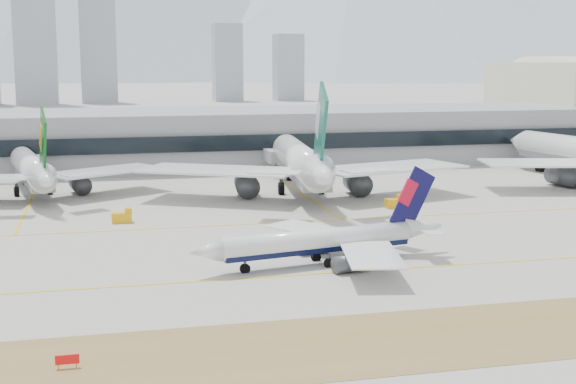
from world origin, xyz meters
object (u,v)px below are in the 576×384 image
object	(u,v)px
widebody_cathay	(302,164)
taxiing_airliner	(327,241)
widebody_eva	(33,171)
terminal	(206,137)

from	to	relation	value
widebody_cathay	taxiing_airliner	bearing A→B (deg)	175.43
widebody_eva	terminal	world-z (taller)	widebody_eva
taxiing_airliner	terminal	bearing A→B (deg)	-99.96
widebody_eva	terminal	distance (m)	61.85
terminal	widebody_eva	bearing A→B (deg)	-134.10
terminal	widebody_cathay	bearing A→B (deg)	-77.23
terminal	taxiing_airliner	bearing A→B (deg)	-89.37
widebody_cathay	terminal	world-z (taller)	widebody_cathay
widebody_eva	widebody_cathay	xyz separation A→B (m)	(55.81, -12.08, 1.32)
taxiing_airliner	terminal	size ratio (longest dim) A/B	0.14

